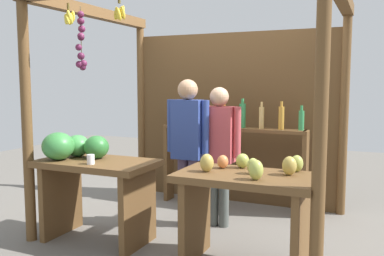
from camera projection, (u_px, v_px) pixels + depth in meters
ground_plane at (200, 226)px, 4.57m from camera, size 12.00×12.00×0.00m
market_stall at (215, 93)px, 4.84m from camera, size 2.83×2.23×2.42m
fruit_counter_left at (89, 171)px, 4.11m from camera, size 1.14×0.67×1.07m
fruit_counter_right at (246, 199)px, 3.48m from camera, size 1.14×0.64×0.95m
bottle_shelf_unit at (231, 143)px, 5.17m from camera, size 1.81×0.22×1.35m
vendor_man at (188, 140)px, 4.46m from camera, size 0.48×0.21×1.58m
vendor_woman at (219, 145)px, 4.47m from camera, size 0.48×0.20×1.50m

